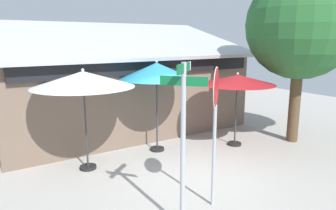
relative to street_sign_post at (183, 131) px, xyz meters
name	(u,v)px	position (x,y,z in m)	size (l,w,h in m)	color
ground_plane	(190,175)	(1.53, 1.81, -1.91)	(28.00, 28.00, 0.10)	#ADA8A0
cafe_building	(122,89)	(1.85, 6.60, -0.30)	(9.36, 4.84, 4.12)	#705B4C
street_sign_post	(183,131)	(0.00, 0.00, 0.00)	(0.69, 0.65, 3.05)	#A8AAB2
stop_sign	(215,110)	(0.99, 0.30, 0.19)	(0.61, 0.55, 2.91)	#A8AAB2
patio_umbrella_ivory_left	(83,80)	(-0.59, 3.56, 0.56)	(2.61, 2.61, 2.70)	black
patio_umbrella_teal_center	(157,72)	(1.72, 3.78, 0.62)	(2.26, 2.26, 2.81)	black
patio_umbrella_crimson_right	(237,80)	(4.12, 2.83, 0.29)	(2.40, 2.40, 2.40)	black
shade_tree	(306,27)	(6.26, 2.01, 1.94)	(3.75, 3.49, 5.62)	brown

